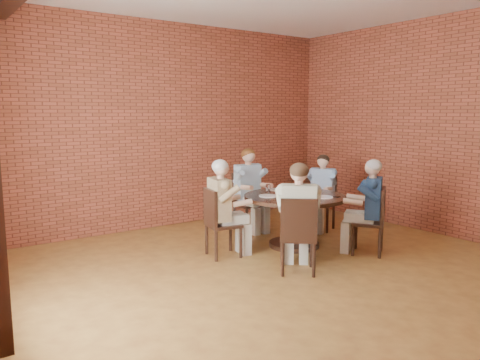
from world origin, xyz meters
TOP-DOWN VIEW (x-y plane):
  - floor at (0.00, 0.00)m, footprint 7.00×7.00m
  - wall_back at (0.00, 3.50)m, footprint 7.00×0.00m
  - wall_right at (3.25, 0.00)m, footprint 0.00×7.00m
  - dining_table at (0.90, 1.27)m, footprint 1.44×1.44m
  - chair_a at (1.98, 1.77)m, footprint 0.51×0.51m
  - diner_a at (1.92, 1.74)m, footprint 0.72×0.67m
  - chair_b at (0.94, 2.48)m, footprint 0.44×0.44m
  - diner_b at (0.94, 2.39)m, footprint 0.55×0.67m
  - chair_c at (-0.26, 1.49)m, footprint 0.48×0.48m
  - diner_c at (-0.18, 1.47)m, footprint 0.71×0.62m
  - chair_d at (0.15, 0.36)m, footprint 0.60×0.60m
  - diner_d at (0.20, 0.43)m, footprint 0.82×0.84m
  - chair_e at (1.53, 0.36)m, footprint 0.57×0.57m
  - diner_e at (1.49, 0.42)m, footprint 0.77×0.80m
  - plate_a at (1.27, 1.59)m, footprint 0.26×0.26m
  - plate_b at (1.01, 1.75)m, footprint 0.26×0.26m
  - plate_c at (0.53, 1.42)m, footprint 0.26×0.26m
  - plate_d at (1.11, 0.90)m, footprint 0.26×0.26m
  - glass_a at (1.12, 1.34)m, footprint 0.07×0.07m
  - glass_b at (0.97, 1.40)m, footprint 0.07×0.07m
  - glass_c at (0.65, 1.56)m, footprint 0.07×0.07m
  - glass_d at (0.78, 1.31)m, footprint 0.07×0.07m
  - glass_e at (0.65, 1.15)m, footprint 0.07×0.07m
  - glass_f at (0.72, 0.88)m, footprint 0.07×0.07m
  - smartphone at (1.29, 0.87)m, footprint 0.10×0.15m

SIDE VIEW (x-z plane):
  - floor at x=0.00m, z-range 0.00..0.00m
  - chair_a at x=1.98m, z-range 0.04..0.93m
  - chair_e at x=1.53m, z-range 0.04..0.96m
  - chair_c at x=-0.26m, z-range 0.04..0.96m
  - chair_d at x=0.15m, z-range 0.04..0.98m
  - chair_b at x=0.94m, z-range 0.04..0.98m
  - dining_table at x=0.90m, z-range 0.15..0.90m
  - diner_a at x=1.92m, z-range 0.00..1.24m
  - diner_e at x=1.49m, z-range 0.00..1.29m
  - diner_c at x=-0.18m, z-range 0.00..1.30m
  - diner_d at x=0.20m, z-range 0.00..1.33m
  - diner_b at x=0.94m, z-range 0.00..1.34m
  - smartphone at x=1.29m, z-range 0.75..0.76m
  - plate_a at x=1.27m, z-range 0.75..0.76m
  - plate_b at x=1.01m, z-range 0.75..0.76m
  - plate_c at x=0.53m, z-range 0.75..0.76m
  - plate_d at x=1.11m, z-range 0.75..0.76m
  - glass_a at x=1.12m, z-range 0.75..0.89m
  - glass_b at x=0.97m, z-range 0.75..0.89m
  - glass_c at x=0.65m, z-range 0.75..0.89m
  - glass_d at x=0.78m, z-range 0.75..0.89m
  - glass_e at x=0.65m, z-range 0.75..0.89m
  - glass_f at x=0.72m, z-range 0.75..0.89m
  - wall_back at x=0.00m, z-range -1.80..5.20m
  - wall_right at x=3.25m, z-range -1.80..5.20m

